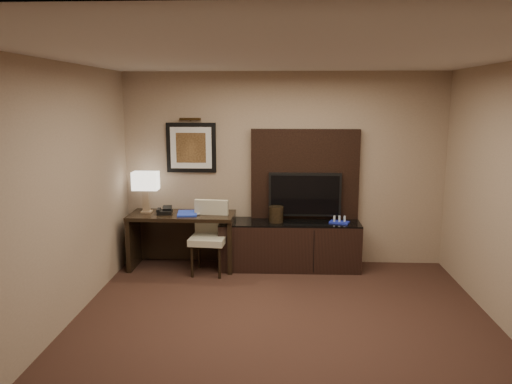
# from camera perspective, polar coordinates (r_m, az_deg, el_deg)

# --- Properties ---
(floor) EXTENTS (4.50, 5.00, 0.01)m
(floor) POSITION_cam_1_polar(r_m,az_deg,el_deg) (5.05, 3.09, -16.91)
(floor) COLOR #321C16
(floor) RESTS_ON ground
(ceiling) EXTENTS (4.50, 5.00, 0.01)m
(ceiling) POSITION_cam_1_polar(r_m,az_deg,el_deg) (4.50, 3.45, 15.32)
(ceiling) COLOR silver
(ceiling) RESTS_ON wall_back
(wall_back) EXTENTS (4.50, 0.01, 2.70)m
(wall_back) POSITION_cam_1_polar(r_m,az_deg,el_deg) (7.05, 3.15, 2.62)
(wall_back) COLOR #9C8369
(wall_back) RESTS_ON floor
(wall_front) EXTENTS (4.50, 0.01, 2.70)m
(wall_front) POSITION_cam_1_polar(r_m,az_deg,el_deg) (2.21, 3.63, -15.74)
(wall_front) COLOR #9C8369
(wall_front) RESTS_ON floor
(wall_left) EXTENTS (0.01, 5.00, 2.70)m
(wall_left) POSITION_cam_1_polar(r_m,az_deg,el_deg) (5.09, -22.95, -1.33)
(wall_left) COLOR #9C8369
(wall_left) RESTS_ON floor
(desk) EXTENTS (1.44, 0.64, 0.77)m
(desk) POSITION_cam_1_polar(r_m,az_deg,el_deg) (7.04, -8.40, -5.52)
(desk) COLOR black
(desk) RESTS_ON floor
(credenza) EXTENTS (1.93, 0.56, 0.66)m
(credenza) POSITION_cam_1_polar(r_m,az_deg,el_deg) (6.98, 3.83, -6.04)
(credenza) COLOR black
(credenza) RESTS_ON floor
(tv_wall_panel) EXTENTS (1.50, 0.12, 1.30)m
(tv_wall_panel) POSITION_cam_1_polar(r_m,az_deg,el_deg) (7.01, 5.60, 1.88)
(tv_wall_panel) COLOR black
(tv_wall_panel) RESTS_ON wall_back
(tv) EXTENTS (1.00, 0.08, 0.60)m
(tv) POSITION_cam_1_polar(r_m,az_deg,el_deg) (6.96, 5.60, -0.28)
(tv) COLOR black
(tv) RESTS_ON tv_wall_panel
(artwork) EXTENTS (0.70, 0.04, 0.70)m
(artwork) POSITION_cam_1_polar(r_m,az_deg,el_deg) (7.11, -7.41, 5.05)
(artwork) COLOR black
(artwork) RESTS_ON wall_back
(picture_light) EXTENTS (0.04, 0.04, 0.30)m
(picture_light) POSITION_cam_1_polar(r_m,az_deg,el_deg) (7.04, -7.54, 8.26)
(picture_light) COLOR #422E15
(picture_light) RESTS_ON wall_back
(desk_chair) EXTENTS (0.51, 0.57, 0.97)m
(desk_chair) POSITION_cam_1_polar(r_m,az_deg,el_deg) (6.73, -5.44, -5.34)
(desk_chair) COLOR beige
(desk_chair) RESTS_ON floor
(table_lamp) EXTENTS (0.36, 0.26, 0.53)m
(table_lamp) POSITION_cam_1_polar(r_m,az_deg,el_deg) (7.08, -12.45, -0.18)
(table_lamp) COLOR #94795C
(table_lamp) RESTS_ON desk
(desk_phone) EXTENTS (0.22, 0.20, 0.10)m
(desk_phone) POSITION_cam_1_polar(r_m,az_deg,el_deg) (6.96, -10.40, -2.09)
(desk_phone) COLOR black
(desk_phone) RESTS_ON desk
(blue_folder) EXTENTS (0.31, 0.38, 0.02)m
(blue_folder) POSITION_cam_1_polar(r_m,az_deg,el_deg) (6.91, -7.85, -2.43)
(blue_folder) COLOR #1C35B8
(blue_folder) RESTS_ON desk
(book) EXTENTS (0.14, 0.09, 0.20)m
(book) POSITION_cam_1_polar(r_m,az_deg,el_deg) (6.86, -7.84, -1.75)
(book) COLOR beige
(book) RESTS_ON desk
(ice_bucket) EXTENTS (0.24, 0.24, 0.22)m
(ice_bucket) POSITION_cam_1_polar(r_m,az_deg,el_deg) (6.83, 2.32, -2.55)
(ice_bucket) COLOR black
(ice_bucket) RESTS_ON credenza
(minibar_tray) EXTENTS (0.29, 0.23, 0.09)m
(minibar_tray) POSITION_cam_1_polar(r_m,az_deg,el_deg) (6.89, 9.52, -3.13)
(minibar_tray) COLOR #1C2AB7
(minibar_tray) RESTS_ON credenza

